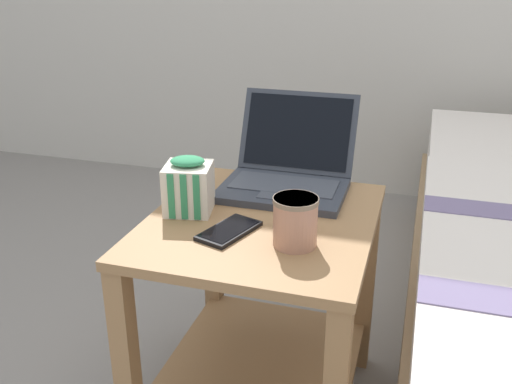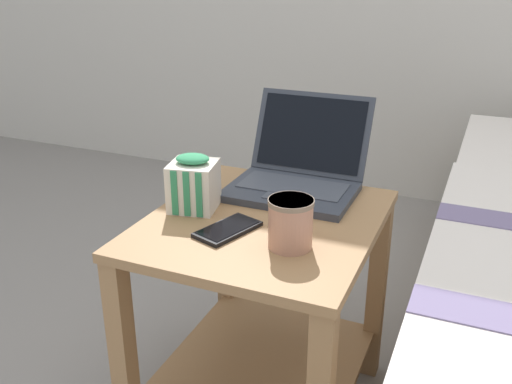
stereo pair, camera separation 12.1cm
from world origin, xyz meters
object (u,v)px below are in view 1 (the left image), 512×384
Objects in this scene: laptop at (288,170)px; cell_phone at (229,231)px; mug_front_left at (295,218)px; snack_bag at (189,186)px.

laptop is 0.30m from cell_phone.
mug_front_left is at bearing -73.54° from laptop.
laptop reaches higher than snack_bag.
cell_phone is (-0.14, 0.01, -0.05)m from mug_front_left.
laptop is 2.51× the size of mug_front_left.
mug_front_left is (0.09, -0.30, 0.01)m from laptop.
laptop is 1.95× the size of cell_phone.
cell_phone is (-0.05, -0.29, -0.04)m from laptop.
laptop is at bearing 79.50° from cell_phone.
snack_bag is (-0.18, -0.21, 0.02)m from laptop.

